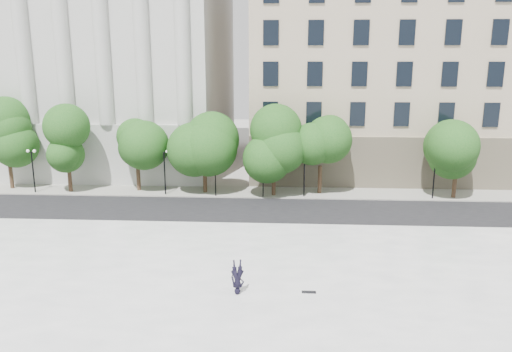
% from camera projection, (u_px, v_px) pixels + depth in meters
% --- Properties ---
extents(ground, '(160.00, 160.00, 0.00)m').
position_uv_depth(ground, '(166.00, 329.00, 22.84)').
color(ground, '#AEACA5').
rests_on(ground, ground).
extents(plaza, '(44.00, 22.00, 0.45)m').
position_uv_depth(plaza, '(180.00, 295.00, 25.70)').
color(plaza, white).
rests_on(plaza, ground).
extents(street, '(60.00, 8.00, 0.02)m').
position_uv_depth(street, '(218.00, 212.00, 40.33)').
color(street, black).
rests_on(street, ground).
extents(far_sidewalk, '(60.00, 4.00, 0.12)m').
position_uv_depth(far_sidewalk, '(226.00, 192.00, 46.14)').
color(far_sidewalk, '#9A988E').
rests_on(far_sidewalk, ground).
extents(building_west, '(31.50, 27.65, 25.60)m').
position_uv_depth(building_west, '(94.00, 51.00, 58.27)').
color(building_west, '#B3B3AF').
rests_on(building_west, ground).
extents(building_east, '(36.00, 26.15, 23.00)m').
position_uv_depth(building_east, '(414.00, 67.00, 56.97)').
color(building_east, tan).
rests_on(building_east, ground).
extents(traffic_light_west, '(0.60, 1.65, 4.15)m').
position_uv_depth(traffic_light_west, '(215.00, 157.00, 43.70)').
color(traffic_light_west, black).
rests_on(traffic_light_west, ground).
extents(traffic_light_east, '(0.41, 1.76, 4.21)m').
position_uv_depth(traffic_light_east, '(263.00, 157.00, 43.46)').
color(traffic_light_east, black).
rests_on(traffic_light_east, ground).
extents(person_lying, '(0.92, 1.90, 0.50)m').
position_uv_depth(person_lying, '(238.00, 289.00, 25.27)').
color(person_lying, black).
rests_on(person_lying, plaza).
extents(skateboard, '(0.72, 0.19, 0.07)m').
position_uv_depth(skateboard, '(309.00, 292.00, 25.42)').
color(skateboard, black).
rests_on(skateboard, plaza).
extents(street_trees, '(44.56, 4.86, 7.60)m').
position_uv_depth(street_trees, '(218.00, 141.00, 44.59)').
color(street_trees, '#382619').
rests_on(street_trees, ground).
extents(lamp_posts, '(36.70, 0.28, 4.18)m').
position_uv_depth(lamp_posts, '(231.00, 165.00, 44.10)').
color(lamp_posts, black).
rests_on(lamp_posts, ground).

